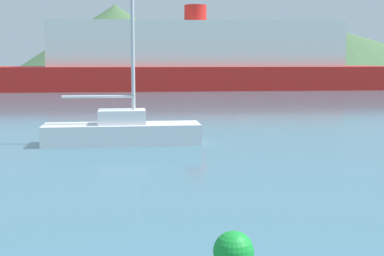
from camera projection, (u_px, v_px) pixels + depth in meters
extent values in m
cube|color=silver|center=(122.00, 134.00, 17.56)|extent=(5.29, 2.53, 0.66)
cube|color=silver|center=(122.00, 117.00, 17.49)|extent=(1.71, 1.32, 0.46)
cylinder|color=#BCBCC1|center=(98.00, 97.00, 17.31)|extent=(2.26, 0.61, 0.10)
cube|color=red|center=(195.00, 78.00, 49.97)|extent=(38.44, 15.98, 2.11)
cube|color=silver|center=(195.00, 45.00, 49.58)|extent=(27.17, 12.39, 4.01)
cylinder|color=red|center=(195.00, 14.00, 49.22)|extent=(2.06, 2.06, 1.60)
sphere|color=green|center=(233.00, 251.00, 6.20)|extent=(0.48, 0.48, 0.48)
cone|color=#476B42|center=(116.00, 40.00, 92.39)|extent=(36.77, 36.77, 12.11)
cone|color=#476B42|center=(340.00, 53.00, 90.89)|extent=(47.71, 47.71, 7.59)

